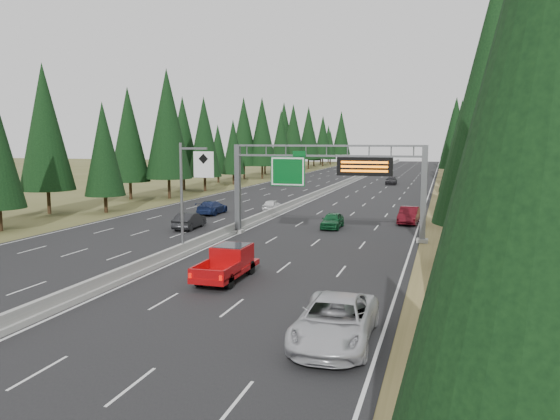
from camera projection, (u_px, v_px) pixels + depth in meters
The scene contains 19 objects.
road at pixel (334, 190), 91.25m from camera, with size 32.00×260.00×0.08m, color black.
shoulder_right at pixel (445, 193), 86.12m from camera, with size 3.60×260.00×0.06m, color olive.
shoulder_left at pixel (235, 187), 96.38m from camera, with size 3.60×260.00×0.06m, color #4D4F25.
median_barrier at pixel (334, 187), 91.20m from camera, with size 0.70×260.00×0.85m.
sign_gantry at pixel (334, 176), 45.19m from camera, with size 16.75×0.98×7.80m.
hov_sign_pole at pixel (189, 191), 38.25m from camera, with size 2.80×0.50×8.00m.
tree_row_right at pixel (478, 131), 73.30m from camera, with size 11.65×241.66×18.63m.
tree_row_left at pixel (192, 133), 88.88m from camera, with size 12.03×242.08×19.00m.
silver_minivan at pixel (335, 321), 22.05m from camera, with size 3.02×6.54×1.82m, color silver.
red_pickup at pixel (229, 261), 32.42m from camera, with size 2.10×5.88×1.92m.
car_ahead_green at pixel (332, 220), 50.93m from camera, with size 1.73×4.30×1.47m, color #13532A.
car_ahead_dkred at pixel (409, 215), 53.74m from camera, with size 1.75×5.02×1.65m, color #4E0B13.
car_ahead_dkgrey at pixel (391, 181), 101.39m from camera, with size 1.99×4.90×1.42m, color black.
car_ahead_white at pixel (382, 171), 135.84m from camera, with size 2.21×4.79×1.33m, color white.
car_ahead_far at pixel (383, 168), 148.45m from camera, with size 1.76×4.36×1.49m, color black.
car_onc_near at pixel (189, 221), 50.60m from camera, with size 1.60×4.60×1.51m, color black.
car_onc_blue at pixel (212, 207), 60.64m from camera, with size 2.12×5.21×1.51m, color #16234F.
car_onc_white at pixel (272, 205), 63.70m from camera, with size 1.53×3.80×1.30m, color silver.
car_onc_far at pixel (282, 181), 100.35m from camera, with size 2.52×5.46×1.52m, color black.
Camera 1 is at (17.78, -9.64, 8.24)m, focal length 35.00 mm.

